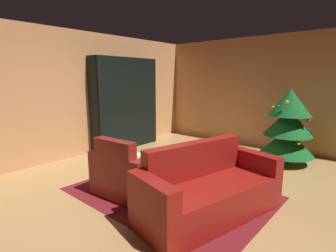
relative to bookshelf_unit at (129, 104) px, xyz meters
name	(u,v)px	position (x,y,z in m)	size (l,w,h in m)	color
ground_plane	(175,186)	(2.46, -1.18, -1.08)	(7.86, 7.86, 0.00)	#AF844E
wall_back	(261,93)	(2.46, 2.12, 0.27)	(5.48, 0.06, 2.70)	tan
wall_left	(79,95)	(-0.25, -1.18, 0.27)	(0.06, 6.67, 2.70)	tan
area_rug	(170,193)	(2.56, -1.43, -1.07)	(2.82, 2.04, 0.01)	maroon
bookshelf_unit	(129,104)	(0.00, 0.00, 0.00)	(0.37, 1.79, 2.18)	black
armchair_red	(128,175)	(2.11, -1.87, -0.77)	(1.05, 0.79, 0.88)	maroon
couch_red	(208,191)	(3.31, -1.58, -0.76)	(1.20, 2.03, 0.89)	maroon
coffee_table	(171,169)	(2.65, -1.52, -0.65)	(0.70, 0.70, 0.47)	black
book_stack_on_table	(170,163)	(2.67, -1.56, -0.54)	(0.23, 0.19, 0.14)	gray
bottle_on_table	(161,164)	(2.64, -1.71, -0.52)	(0.06, 0.06, 0.23)	#532D20
decorated_tree	(288,125)	(3.41, 1.20, -0.30)	(1.04, 1.04, 1.50)	brown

